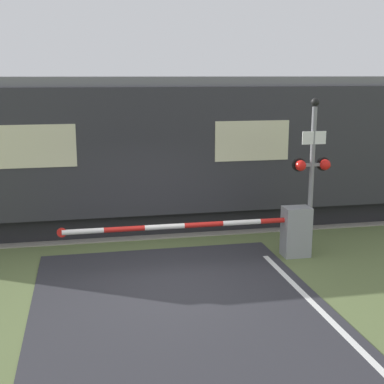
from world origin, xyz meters
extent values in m
plane|color=#5B6B3D|center=(0.00, 0.00, 0.00)|extent=(80.00, 80.00, 0.00)
cube|color=gray|center=(0.00, 4.40, 0.01)|extent=(36.00, 3.20, 0.03)
cube|color=#595451|center=(0.00, 3.68, 0.08)|extent=(36.00, 0.08, 0.10)
cube|color=#595451|center=(0.00, 5.12, 0.08)|extent=(36.00, 0.08, 0.10)
cube|color=black|center=(2.60, 4.40, 0.30)|extent=(17.68, 2.57, 0.60)
cube|color=#2D2D33|center=(2.60, 4.40, 2.17)|extent=(19.21, 3.02, 3.14)
cube|color=slate|center=(2.60, 4.40, 3.86)|extent=(18.83, 2.78, 0.24)
cube|color=beige|center=(2.60, 2.88, 2.41)|extent=(1.92, 0.02, 1.01)
cube|color=beige|center=(-2.69, 2.88, 2.41)|extent=(1.92, 0.02, 1.01)
cube|color=gray|center=(3.06, 0.96, 0.57)|extent=(0.60, 0.44, 1.14)
cylinder|color=gray|center=(3.06, 0.96, 0.86)|extent=(0.16, 0.16, 0.18)
cylinder|color=red|center=(2.63, 0.96, 0.86)|extent=(0.86, 0.11, 0.11)
cylinder|color=white|center=(1.78, 0.96, 0.86)|extent=(0.86, 0.11, 0.11)
cylinder|color=red|center=(0.92, 0.96, 0.86)|extent=(0.86, 0.11, 0.11)
cylinder|color=white|center=(0.06, 0.96, 0.86)|extent=(0.86, 0.11, 0.11)
cylinder|color=red|center=(-0.79, 0.96, 0.86)|extent=(0.86, 0.11, 0.11)
cylinder|color=white|center=(-1.65, 0.96, 0.86)|extent=(0.86, 0.11, 0.11)
cylinder|color=red|center=(-2.08, 0.96, 0.86)|extent=(0.20, 0.02, 0.20)
cylinder|color=gray|center=(3.39, 1.01, 1.68)|extent=(0.11, 0.11, 3.35)
cube|color=gray|center=(3.39, 1.01, 2.08)|extent=(0.70, 0.07, 0.07)
sphere|color=red|center=(3.10, 0.96, 2.08)|extent=(0.24, 0.24, 0.24)
sphere|color=red|center=(3.68, 0.96, 2.08)|extent=(0.24, 0.24, 0.24)
cylinder|color=black|center=(3.10, 1.07, 2.08)|extent=(0.30, 0.06, 0.30)
cylinder|color=black|center=(3.68, 1.07, 2.08)|extent=(0.30, 0.06, 0.30)
cube|color=white|center=(3.39, 0.97, 2.68)|extent=(0.55, 0.02, 0.29)
sphere|color=black|center=(3.39, 1.01, 3.45)|extent=(0.18, 0.18, 0.18)
camera|label=1|loc=(-1.56, -9.91, 4.05)|focal=50.00mm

